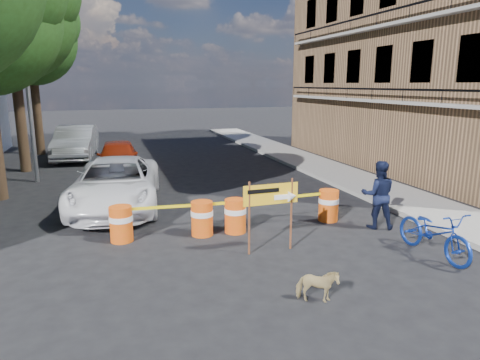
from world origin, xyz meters
TOP-DOWN VIEW (x-y plane):
  - ground at (0.00, 0.00)m, footprint 120.00×120.00m
  - sidewalk_east at (6.20, 6.00)m, footprint 2.40×40.00m
  - apartment_building at (12.00, 8.00)m, footprint 8.00×16.00m
  - tree_mid_b at (-6.73, 12.00)m, footprint 5.67×5.40m
  - tree_far at (-6.74, 17.00)m, footprint 5.04×4.80m
  - streetlamp at (-5.93, 9.50)m, footprint 1.25×0.18m
  - barrel_far_left at (-3.00, 1.62)m, footprint 0.58×0.58m
  - barrel_mid_left at (-0.98, 1.46)m, footprint 0.58×0.58m
  - barrel_mid_right at (-0.09, 1.42)m, footprint 0.58×0.58m
  - barrel_far_right at (2.74, 1.58)m, footprint 0.58×0.58m
  - detour_sign at (0.46, -0.11)m, footprint 1.34×0.26m
  - pedestrian at (3.71, 0.63)m, footprint 1.11×1.00m
  - bicycle at (3.76, -1.46)m, footprint 0.81×1.16m
  - dog at (0.24, -2.61)m, footprint 0.82×0.61m
  - suv_white at (-3.03, 4.77)m, footprint 3.26×5.85m
  - sedan_red at (-2.81, 10.44)m, footprint 1.93×4.32m
  - sedan_silver at (-4.80, 14.90)m, footprint 2.22×5.34m

SIDE VIEW (x-z plane):
  - ground at x=0.00m, z-range 0.00..0.00m
  - sidewalk_east at x=6.20m, z-range 0.00..0.15m
  - dog at x=0.24m, z-range 0.00..0.63m
  - barrel_far_left at x=-3.00m, z-range 0.02..0.92m
  - barrel_mid_left at x=-0.98m, z-range 0.02..0.92m
  - barrel_mid_right at x=-0.09m, z-range 0.02..0.92m
  - barrel_far_right at x=2.74m, z-range 0.02..0.92m
  - sedan_red at x=-2.81m, z-range 0.00..1.44m
  - suv_white at x=-3.03m, z-range 0.00..1.55m
  - sedan_silver at x=-4.80m, z-range 0.00..1.72m
  - pedestrian at x=3.71m, z-range 0.00..1.86m
  - bicycle at x=3.76m, z-range 0.00..2.14m
  - detour_sign at x=0.46m, z-range 0.39..2.12m
  - streetlamp at x=-5.93m, z-range 0.38..8.38m
  - apartment_building at x=12.00m, z-range 0.00..12.00m
  - tree_far at x=-6.74m, z-range 1.80..10.64m
  - tree_mid_b at x=-6.73m, z-range 1.90..11.53m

